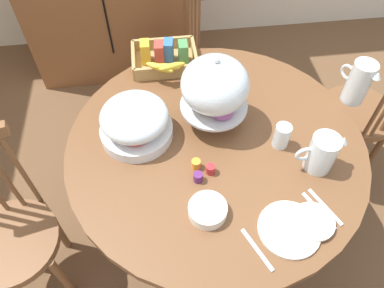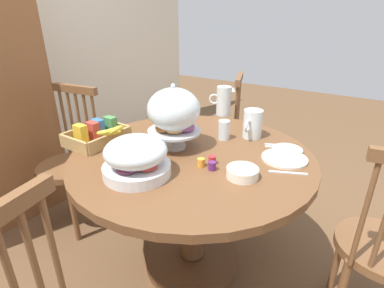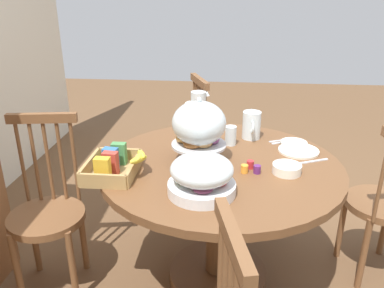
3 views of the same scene
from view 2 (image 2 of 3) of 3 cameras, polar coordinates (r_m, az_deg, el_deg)
The scene contains 20 objects.
ground_plane at distance 1.95m, azimuth -0.70°, elevation -21.99°, with size 10.00×10.00×0.00m, color brown.
dining_table at distance 1.62m, azimuth 0.00°, elevation -8.30°, with size 1.24×1.24×0.74m.
windsor_chair_near_window at distance 2.17m, azimuth -22.37°, elevation -3.84°, with size 0.40×0.41×0.97m.
windsor_chair_facing_door at distance 1.59m, azimuth 33.19°, elevation -17.04°, with size 0.41×0.41×0.97m.
windsor_chair_far_side at distance 2.46m, azimuth 5.27°, elevation 1.15°, with size 0.43×0.43×0.97m.
pastry_stand_with_dome at distance 1.51m, azimuth -3.56°, elevation 6.12°, with size 0.28×0.28×0.34m.
fruit_platter_covered at distance 1.30m, azimuth -10.74°, elevation -2.54°, with size 0.30×0.30×0.18m.
orange_juice_pitcher at distance 1.72m, azimuth 11.61°, elevation 3.62°, with size 0.19×0.11×0.16m.
milk_pitcher at distance 2.10m, azimuth 6.10°, elevation 8.06°, with size 0.10×0.17×0.20m.
cereal_basket at distance 1.71m, azimuth -17.62°, elevation 1.80°, with size 0.32×0.30×0.12m.
china_plate_large at distance 1.52m, azimuth 17.43°, elevation -2.69°, with size 0.22×0.22×0.01m, color white.
china_plate_small at distance 1.59m, azimuth 17.99°, elevation -1.02°, with size 0.15×0.15×0.01m, color white.
cereal_bowl at distance 1.31m, azimuth 9.72°, elevation -5.47°, with size 0.14×0.14×0.04m, color white.
drinking_glass at distance 1.68m, azimuth 6.21°, elevation 2.73°, with size 0.06×0.06×0.11m, color silver.
jam_jar_strawberry at distance 1.40m, azimuth 3.92°, elevation -3.09°, with size 0.04×0.04×0.04m, color #B7282D.
jam_jar_apricot at distance 1.38m, azimuth 1.73°, elevation -3.59°, with size 0.04×0.04×0.04m, color orange.
jam_jar_grape at distance 1.35m, azimuth 3.91°, elevation -4.24°, with size 0.04×0.04×0.04m, color #5B2366.
table_knife at distance 1.64m, azimuth 16.88°, elevation -0.64°, with size 0.17×0.01×0.01m, color silver.
dinner_fork at distance 1.67m, azimuth 16.77°, elevation -0.22°, with size 0.17×0.01×0.01m, color silver.
soup_spoon at distance 1.39m, azimuth 18.07°, elevation -5.32°, with size 0.17×0.01×0.01m, color silver.
Camera 2 is at (-1.12, -0.77, 1.39)m, focal length 27.58 mm.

